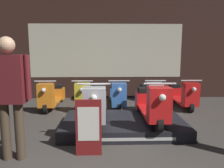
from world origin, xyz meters
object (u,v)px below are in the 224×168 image
object	(u,v)px
scooter_display_right	(151,104)
scooter_display_left	(96,104)
scooter_backrow_2	(118,95)
scooter_backrow_0	(52,96)
scooter_backrow_4	(182,95)
scooter_backrow_1	(85,95)
price_sign_board	(89,128)
scooter_backrow_3	(150,95)
person_left_browsing	(9,88)

from	to	relation	value
scooter_display_right	scooter_display_left	bearing A→B (deg)	180.00
scooter_backrow_2	scooter_backrow_0	bearing A→B (deg)	180.00
scooter_display_right	scooter_backrow_4	distance (m)	2.27
scooter_backrow_1	price_sign_board	world-z (taller)	price_sign_board
scooter_backrow_4	scooter_backrow_3	bearing A→B (deg)	180.00
scooter_backrow_2	price_sign_board	bearing A→B (deg)	-101.67
scooter_backrow_1	price_sign_board	xyz separation A→B (m)	(0.32, -2.87, 0.11)
scooter_backrow_2	scooter_backrow_3	bearing A→B (deg)	0.00
scooter_backrow_1	person_left_browsing	world-z (taller)	person_left_browsing
person_left_browsing	price_sign_board	size ratio (longest dim) A/B	2.04
scooter_backrow_4	scooter_backrow_1	bearing A→B (deg)	180.00
scooter_display_left	scooter_backrow_4	size ratio (longest dim) A/B	1.00
scooter_backrow_2	person_left_browsing	bearing A→B (deg)	-119.62
scooter_backrow_2	scooter_backrow_4	distance (m)	1.82
scooter_display_left	scooter_backrow_1	xyz separation A→B (m)	(-0.39, 1.86, -0.22)
scooter_backrow_2	scooter_backrow_3	world-z (taller)	same
scooter_display_left	person_left_browsing	distance (m)	1.67
scooter_backrow_4	price_sign_board	xyz separation A→B (m)	(-2.41, -2.87, 0.11)
scooter_backrow_3	price_sign_board	size ratio (longest dim) A/B	2.06
scooter_backrow_3	scooter_backrow_4	xyz separation A→B (m)	(0.91, 0.00, 0.00)
scooter_backrow_0	scooter_backrow_4	world-z (taller)	same
scooter_display_right	price_sign_board	xyz separation A→B (m)	(-1.14, -1.01, -0.10)
scooter_backrow_3	scooter_backrow_0	bearing A→B (deg)	180.00
scooter_backrow_3	price_sign_board	distance (m)	3.24
scooter_backrow_4	price_sign_board	size ratio (longest dim) A/B	2.06
person_left_browsing	price_sign_board	distance (m)	1.25
scooter_backrow_2	scooter_display_right	bearing A→B (deg)	-73.57
scooter_backrow_2	person_left_browsing	world-z (taller)	person_left_browsing
scooter_display_right	person_left_browsing	size ratio (longest dim) A/B	1.01
scooter_display_right	price_sign_board	bearing A→B (deg)	-138.64
scooter_backrow_1	scooter_backrow_0	bearing A→B (deg)	180.00
price_sign_board	scooter_display_left	bearing A→B (deg)	85.93
scooter_backrow_4	scooter_display_left	bearing A→B (deg)	-141.47
scooter_backrow_2	scooter_backrow_4	world-z (taller)	same
scooter_display_left	price_sign_board	world-z (taller)	scooter_display_left
price_sign_board	scooter_backrow_2	bearing A→B (deg)	78.33
person_left_browsing	scooter_backrow_4	bearing A→B (deg)	40.17
scooter_display_left	scooter_backrow_3	xyz separation A→B (m)	(1.43, 1.86, -0.22)
scooter_backrow_2	person_left_browsing	distance (m)	3.48
scooter_display_right	scooter_backrow_3	world-z (taller)	scooter_display_right
scooter_backrow_4	price_sign_board	world-z (taller)	price_sign_board
scooter_backrow_0	scooter_backrow_2	xyz separation A→B (m)	(1.82, 0.00, 0.00)
scooter_display_right	scooter_backrow_1	bearing A→B (deg)	128.05
scooter_backrow_2	price_sign_board	xyz separation A→B (m)	(-0.59, -2.87, 0.11)
scooter_backrow_2	scooter_display_left	bearing A→B (deg)	-105.63
scooter_backrow_4	price_sign_board	bearing A→B (deg)	-130.05
scooter_display_left	scooter_backrow_2	xyz separation A→B (m)	(0.52, 1.86, -0.22)
scooter_backrow_1	scooter_backrow_3	bearing A→B (deg)	0.00
scooter_display_left	price_sign_board	size ratio (longest dim) A/B	2.06
scooter_backrow_3	scooter_display_left	bearing A→B (deg)	-127.51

